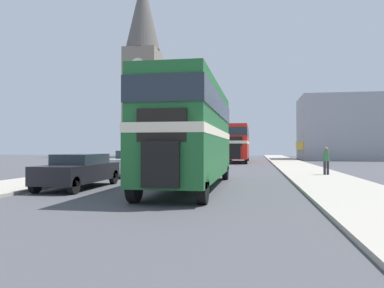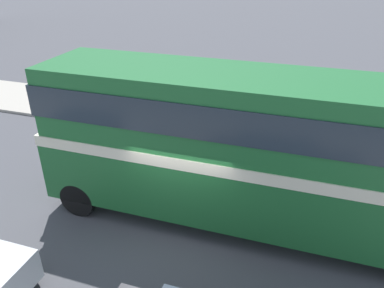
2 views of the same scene
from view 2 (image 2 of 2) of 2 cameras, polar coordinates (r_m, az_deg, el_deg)
name	(u,v)px [view 2 (image 2 of 2)]	position (r m, az deg, el deg)	size (l,w,h in m)	color
ground_plane	(186,228)	(10.30, -0.93, -12.64)	(120.00, 120.00, 0.00)	#47474C
sidewalk_right	(238,126)	(15.85, 7.04, 2.76)	(3.50, 120.00, 0.12)	#A8A093
double_decker_bus	(241,141)	(9.26, 7.53, 0.40)	(2.40, 10.50, 4.14)	#1E602D
pedestrian_walking	(118,86)	(17.89, -11.25, 8.63)	(0.32, 0.32, 1.57)	#282833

